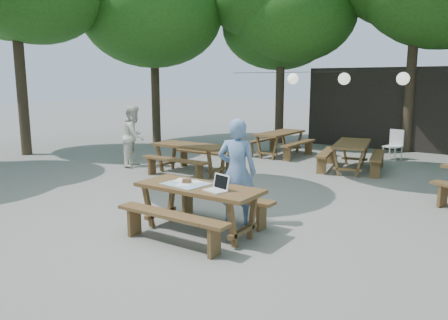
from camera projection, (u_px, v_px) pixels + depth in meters
ground at (238, 212)px, 7.91m from camera, size 80.00×80.00×0.00m
pavilion at (403, 107)px, 15.96m from camera, size 6.00×3.00×2.80m
main_picnic_table at (199, 209)px, 6.77m from camera, size 2.00×1.58×0.75m
picnic_table_nw at (191, 158)px, 11.14m from camera, size 2.01×1.60×0.75m
picnic_table_far_w at (280, 143)px, 13.81m from camera, size 1.63×2.02×0.75m
picnic_table_far_e at (352, 156)px, 11.50m from camera, size 1.93×2.18×0.75m
woman at (237, 172)px, 7.13m from camera, size 0.74×0.61×1.76m
second_person at (134, 136)px, 12.03m from camera, size 0.91×1.01×1.69m
plastic_chair at (393, 151)px, 13.11m from camera, size 0.55×0.55×0.90m
laptop at (218, 187)px, 6.40m from camera, size 0.39×0.34×0.24m
tabletop_clutter at (186, 183)px, 6.85m from camera, size 0.71×0.63×0.08m
paper_lanterns at (345, 79)px, 12.48m from camera, size 9.00×0.34×0.38m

